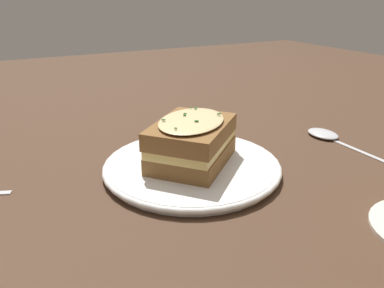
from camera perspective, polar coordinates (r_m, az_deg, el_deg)
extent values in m
plane|color=#473021|center=(0.55, 1.42, -4.79)|extent=(2.40, 2.40, 0.00)
cylinder|color=white|center=(0.56, 0.00, -3.46)|extent=(0.25, 0.25, 0.01)
torus|color=white|center=(0.55, 0.00, -3.20)|extent=(0.26, 0.26, 0.01)
cube|color=brown|center=(0.55, 0.00, -1.63)|extent=(0.16, 0.16, 0.02)
cube|color=#E0C16B|center=(0.54, 0.00, 0.19)|extent=(0.16, 0.16, 0.01)
cube|color=brown|center=(0.53, -0.08, 1.96)|extent=(0.16, 0.16, 0.02)
ellipsoid|color=beige|center=(0.53, -0.08, 3.61)|extent=(0.15, 0.15, 0.01)
cube|color=#2D6028|center=(0.57, -0.20, 5.60)|extent=(0.00, 0.00, 0.00)
cube|color=#2D6028|center=(0.51, 0.89, 3.41)|extent=(0.01, 0.01, 0.00)
cube|color=#2D6028|center=(0.54, -1.06, 4.67)|extent=(0.00, 0.00, 0.00)
cube|color=#2D6028|center=(0.54, 4.13, 4.62)|extent=(0.01, 0.01, 0.00)
cube|color=#2D6028|center=(0.53, -1.13, 4.45)|extent=(0.01, 0.01, 0.00)
cube|color=#2D6028|center=(0.57, 0.57, 5.53)|extent=(0.01, 0.01, 0.00)
cube|color=#2D6028|center=(0.52, -4.38, 3.71)|extent=(0.01, 0.01, 0.00)
cube|color=#2D6028|center=(0.48, -2.51, 2.44)|extent=(0.00, 0.00, 0.00)
cube|color=silver|center=(0.68, 24.53, -1.10)|extent=(0.12, 0.01, 0.00)
ellipsoid|color=silver|center=(0.73, 19.33, 1.50)|extent=(0.06, 0.04, 0.01)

